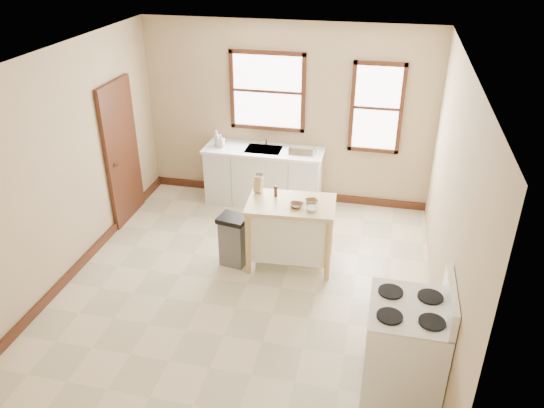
{
  "coord_description": "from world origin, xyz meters",
  "views": [
    {
      "loc": [
        1.49,
        -5.22,
        4.01
      ],
      "look_at": [
        0.24,
        0.4,
        0.95
      ],
      "focal_mm": 35.0,
      "sensor_mm": 36.0,
      "label": 1
    }
  ],
  "objects_px": {
    "dish_rack": "(302,150)",
    "soap_bottle_b": "(221,141)",
    "gas_stove": "(406,337)",
    "bowl_b": "(311,201)",
    "bowl_a": "(296,205)",
    "bowl_c": "(312,209)",
    "pepper_grinder": "(276,191)",
    "trash_bin": "(234,240)",
    "kitchen_island": "(291,234)",
    "knife_block": "(259,185)",
    "soap_bottle_a": "(217,138)"
  },
  "relations": [
    {
      "from": "soap_bottle_b",
      "to": "pepper_grinder",
      "type": "relative_size",
      "value": 1.39
    },
    {
      "from": "knife_block",
      "to": "trash_bin",
      "type": "distance_m",
      "value": 0.79
    },
    {
      "from": "soap_bottle_b",
      "to": "dish_rack",
      "type": "xyz_separation_m",
      "value": [
        1.28,
        0.03,
        -0.05
      ]
    },
    {
      "from": "soap_bottle_b",
      "to": "gas_stove",
      "type": "distance_m",
      "value": 4.47
    },
    {
      "from": "gas_stove",
      "to": "bowl_c",
      "type": "bearing_deg",
      "value": 124.13
    },
    {
      "from": "soap_bottle_b",
      "to": "knife_block",
      "type": "distance_m",
      "value": 1.64
    },
    {
      "from": "soap_bottle_a",
      "to": "soap_bottle_b",
      "type": "bearing_deg",
      "value": -18.11
    },
    {
      "from": "dish_rack",
      "to": "gas_stove",
      "type": "distance_m",
      "value": 3.81
    },
    {
      "from": "gas_stove",
      "to": "bowl_b",
      "type": "bearing_deg",
      "value": 121.94
    },
    {
      "from": "kitchen_island",
      "to": "knife_block",
      "type": "xyz_separation_m",
      "value": [
        -0.47,
        0.21,
        0.55
      ]
    },
    {
      "from": "soap_bottle_b",
      "to": "bowl_c",
      "type": "bearing_deg",
      "value": -40.49
    },
    {
      "from": "dish_rack",
      "to": "soap_bottle_b",
      "type": "bearing_deg",
      "value": -176.48
    },
    {
      "from": "trash_bin",
      "to": "gas_stove",
      "type": "xyz_separation_m",
      "value": [
        2.16,
        -1.69,
        0.27
      ]
    },
    {
      "from": "dish_rack",
      "to": "bowl_c",
      "type": "xyz_separation_m",
      "value": [
        0.42,
        -1.74,
        -0.04
      ]
    },
    {
      "from": "pepper_grinder",
      "to": "bowl_a",
      "type": "bearing_deg",
      "value": -36.03
    },
    {
      "from": "knife_block",
      "to": "bowl_b",
      "type": "relative_size",
      "value": 1.28
    },
    {
      "from": "bowl_c",
      "to": "knife_block",
      "type": "bearing_deg",
      "value": 154.42
    },
    {
      "from": "soap_bottle_a",
      "to": "trash_bin",
      "type": "distance_m",
      "value": 2.05
    },
    {
      "from": "soap_bottle_b",
      "to": "trash_bin",
      "type": "bearing_deg",
      "value": -63.48
    },
    {
      "from": "kitchen_island",
      "to": "pepper_grinder",
      "type": "height_order",
      "value": "pepper_grinder"
    },
    {
      "from": "pepper_grinder",
      "to": "gas_stove",
      "type": "height_order",
      "value": "gas_stove"
    },
    {
      "from": "gas_stove",
      "to": "bowl_a",
      "type": "bearing_deg",
      "value": 127.64
    },
    {
      "from": "soap_bottle_a",
      "to": "soap_bottle_b",
      "type": "xyz_separation_m",
      "value": [
        0.08,
        -0.05,
        -0.02
      ]
    },
    {
      "from": "knife_block",
      "to": "bowl_b",
      "type": "bearing_deg",
      "value": -4.34
    },
    {
      "from": "kitchen_island",
      "to": "bowl_b",
      "type": "bearing_deg",
      "value": 8.84
    },
    {
      "from": "bowl_a",
      "to": "gas_stove",
      "type": "distance_m",
      "value": 2.24
    },
    {
      "from": "soap_bottle_a",
      "to": "bowl_a",
      "type": "bearing_deg",
      "value": -35.38
    },
    {
      "from": "knife_block",
      "to": "gas_stove",
      "type": "height_order",
      "value": "gas_stove"
    },
    {
      "from": "trash_bin",
      "to": "bowl_c",
      "type": "bearing_deg",
      "value": 10.35
    },
    {
      "from": "kitchen_island",
      "to": "bowl_a",
      "type": "relative_size",
      "value": 6.28
    },
    {
      "from": "knife_block",
      "to": "dish_rack",
      "type": "bearing_deg",
      "value": 84.07
    },
    {
      "from": "soap_bottle_a",
      "to": "bowl_b",
      "type": "xyz_separation_m",
      "value": [
        1.74,
        -1.56,
        -0.12
      ]
    },
    {
      "from": "kitchen_island",
      "to": "gas_stove",
      "type": "height_order",
      "value": "gas_stove"
    },
    {
      "from": "knife_block",
      "to": "pepper_grinder",
      "type": "height_order",
      "value": "knife_block"
    },
    {
      "from": "dish_rack",
      "to": "knife_block",
      "type": "xyz_separation_m",
      "value": [
        -0.34,
        -1.38,
        0.03
      ]
    },
    {
      "from": "soap_bottle_a",
      "to": "dish_rack",
      "type": "height_order",
      "value": "soap_bottle_a"
    },
    {
      "from": "kitchen_island",
      "to": "bowl_c",
      "type": "xyz_separation_m",
      "value": [
        0.28,
        -0.15,
        0.48
      ]
    },
    {
      "from": "bowl_a",
      "to": "bowl_c",
      "type": "height_order",
      "value": "bowl_c"
    },
    {
      "from": "soap_bottle_b",
      "to": "kitchen_island",
      "type": "xyz_separation_m",
      "value": [
        1.41,
        -1.56,
        -0.57
      ]
    },
    {
      "from": "bowl_b",
      "to": "kitchen_island",
      "type": "bearing_deg",
      "value": -167.4
    },
    {
      "from": "soap_bottle_a",
      "to": "knife_block",
      "type": "xyz_separation_m",
      "value": [
        1.02,
        -1.4,
        -0.04
      ]
    },
    {
      "from": "dish_rack",
      "to": "gas_stove",
      "type": "bearing_deg",
      "value": -63.29
    },
    {
      "from": "trash_bin",
      "to": "soap_bottle_a",
      "type": "bearing_deg",
      "value": 123.07
    },
    {
      "from": "soap_bottle_b",
      "to": "bowl_a",
      "type": "relative_size",
      "value": 1.19
    },
    {
      "from": "dish_rack",
      "to": "bowl_a",
      "type": "height_order",
      "value": "dish_rack"
    },
    {
      "from": "soap_bottle_a",
      "to": "gas_stove",
      "type": "distance_m",
      "value": 4.56
    },
    {
      "from": "knife_block",
      "to": "bowl_b",
      "type": "height_order",
      "value": "knife_block"
    },
    {
      "from": "soap_bottle_b",
      "to": "bowl_b",
      "type": "bearing_deg",
      "value": -37.44
    },
    {
      "from": "trash_bin",
      "to": "gas_stove",
      "type": "height_order",
      "value": "gas_stove"
    },
    {
      "from": "soap_bottle_b",
      "to": "bowl_b",
      "type": "relative_size",
      "value": 1.33
    }
  ]
}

